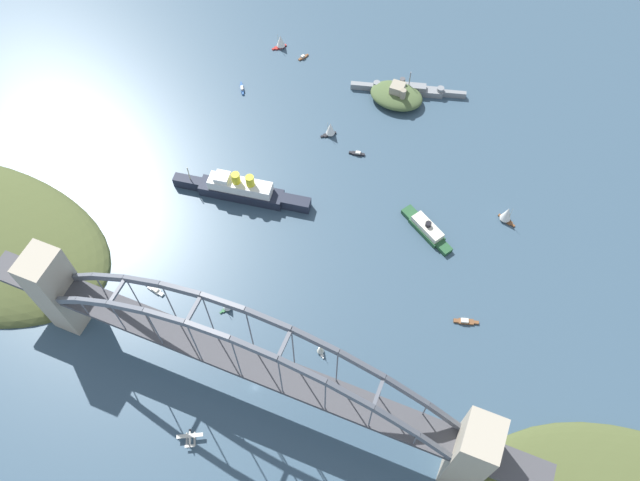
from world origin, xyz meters
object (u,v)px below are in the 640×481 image
at_px(small_boat_4, 242,88).
at_px(small_boat_6, 357,153).
at_px(fort_island_mid_harbor, 397,95).
at_px(small_boat_8, 154,289).
at_px(small_boat_5, 280,41).
at_px(harbor_arch_bridge, 249,363).
at_px(small_boat_1, 227,305).
at_px(ocean_liner, 242,190).
at_px(small_boat_9, 466,321).
at_px(naval_cruiser, 407,89).
at_px(small_boat_3, 330,129).
at_px(seaplane_taxiing_near_bridge, 190,438).
at_px(small_boat_0, 321,349).
at_px(small_boat_2, 507,214).
at_px(harbor_ferry_steamer, 427,229).
at_px(small_boat_7, 303,57).

bearing_deg(small_boat_4, small_boat_6, -14.57).
relative_size(fort_island_mid_harbor, small_boat_8, 2.71).
distance_m(small_boat_5, small_boat_6, 100.92).
bearing_deg(harbor_arch_bridge, small_boat_1, 133.46).
relative_size(ocean_liner, small_boat_9, 6.37).
bearing_deg(harbor_arch_bridge, ocean_liner, 118.68).
relative_size(naval_cruiser, small_boat_8, 5.80).
bearing_deg(small_boat_5, small_boat_3, -45.16).
bearing_deg(seaplane_taxiing_near_bridge, small_boat_0, 57.42).
relative_size(ocean_liner, naval_cruiser, 1.12).
bearing_deg(harbor_arch_bridge, fort_island_mid_harbor, 88.98).
bearing_deg(small_boat_0, seaplane_taxiing_near_bridge, -122.58).
height_order(fort_island_mid_harbor, small_boat_0, fort_island_mid_harbor).
relative_size(ocean_liner, fort_island_mid_harbor, 2.39).
bearing_deg(small_boat_2, fort_island_mid_harbor, 143.26).
height_order(ocean_liner, small_boat_6, ocean_liner).
relative_size(naval_cruiser, small_boat_4, 7.10).
bearing_deg(small_boat_0, ocean_liner, 137.26).
xyz_separation_m(harbor_arch_bridge, small_boat_4, (-87.53, 168.05, -29.11)).
bearing_deg(harbor_ferry_steamer, ocean_liner, -171.04).
bearing_deg(naval_cruiser, small_boat_0, -85.42).
height_order(harbor_arch_bridge, fort_island_mid_harbor, harbor_arch_bridge).
bearing_deg(small_boat_9, small_boat_1, -161.61).
distance_m(ocean_liner, small_boat_0, 100.26).
bearing_deg(naval_cruiser, small_boat_4, -159.37).
distance_m(small_boat_6, small_boat_9, 115.87).
bearing_deg(small_boat_5, small_boat_1, -74.13).
bearing_deg(seaplane_taxiing_near_bridge, ocean_liner, 105.79).
xyz_separation_m(naval_cruiser, small_boat_3, (-31.12, -49.50, 2.36)).
relative_size(fort_island_mid_harbor, small_boat_3, 2.91).
height_order(fort_island_mid_harbor, small_boat_8, fort_island_mid_harbor).
distance_m(small_boat_5, small_boat_9, 216.70).
xyz_separation_m(harbor_ferry_steamer, small_boat_0, (-26.52, -83.81, 0.70)).
relative_size(fort_island_mid_harbor, small_boat_7, 4.23).
height_order(harbor_arch_bridge, naval_cruiser, harbor_arch_bridge).
bearing_deg(small_boat_5, harbor_ferry_steamer, -38.06).
xyz_separation_m(small_boat_0, small_boat_1, (-50.91, 3.92, 0.47)).
relative_size(harbor_arch_bridge, ocean_liner, 3.29).
bearing_deg(small_boat_3, small_boat_7, 126.54).
relative_size(small_boat_1, small_boat_7, 1.05).
relative_size(naval_cruiser, small_boat_0, 9.87).
bearing_deg(fort_island_mid_harbor, small_boat_7, 168.80).
xyz_separation_m(small_boat_2, small_boat_6, (-88.91, 12.55, -4.64)).
height_order(small_boat_0, small_boat_6, small_boat_0).
height_order(small_boat_2, small_boat_7, small_boat_2).
distance_m(ocean_liner, small_boat_6, 70.51).
bearing_deg(small_boat_2, small_boat_8, -144.89).
relative_size(harbor_ferry_steamer, fort_island_mid_harbor, 1.01).
height_order(small_boat_3, small_boat_6, small_boat_3).
height_order(seaplane_taxiing_near_bridge, small_boat_9, seaplane_taxiing_near_bridge).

